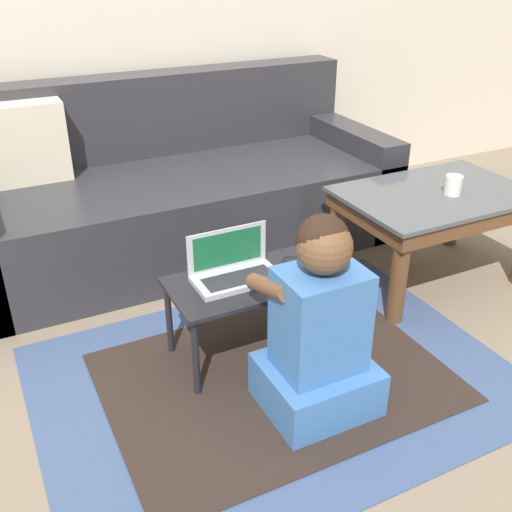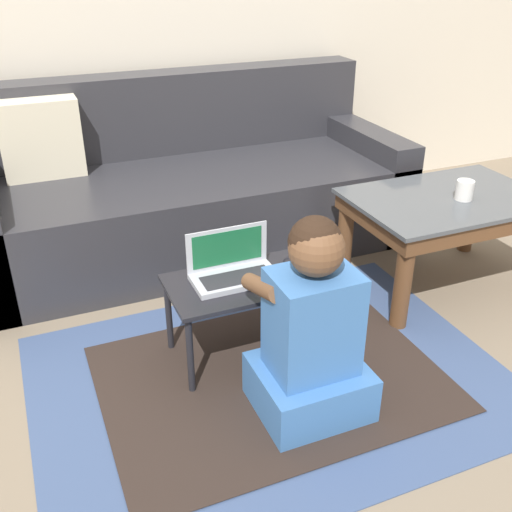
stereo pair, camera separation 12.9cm
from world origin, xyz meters
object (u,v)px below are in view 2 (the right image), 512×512
at_px(couch, 188,191).
at_px(cup_on_table, 465,190).
at_px(laptop_desk, 251,288).
at_px(computer_mouse, 294,265).
at_px(laptop, 233,271).
at_px(person_seated, 311,335).
at_px(coffee_table, 445,212).

relative_size(couch, cup_on_table, 24.87).
distance_m(laptop_desk, cup_on_table, 1.04).
distance_m(couch, computer_mouse, 1.01).
bearing_deg(laptop, person_seated, -73.36).
relative_size(laptop_desk, laptop, 1.98).
xyz_separation_m(person_seated, cup_on_table, (0.96, 0.47, 0.18)).
bearing_deg(cup_on_table, person_seated, -154.11).
bearing_deg(laptop_desk, couch, 86.17).
xyz_separation_m(coffee_table, computer_mouse, (-0.80, -0.15, -0.02)).
xyz_separation_m(laptop_desk, person_seated, (0.06, -0.36, 0.01)).
height_order(laptop, cup_on_table, cup_on_table).
xyz_separation_m(laptop, cup_on_table, (1.07, 0.08, 0.12)).
distance_m(coffee_table, computer_mouse, 0.82).
distance_m(computer_mouse, person_seated, 0.39).
bearing_deg(couch, laptop, -97.32).
bearing_deg(computer_mouse, laptop_desk, -177.54).
distance_m(coffee_table, laptop_desk, 0.99).
distance_m(coffee_table, cup_on_table, 0.13).
distance_m(person_seated, cup_on_table, 1.08).
relative_size(laptop_desk, computer_mouse, 5.43).
distance_m(laptop_desk, computer_mouse, 0.18).
xyz_separation_m(coffee_table, laptop_desk, (-0.98, -0.16, -0.07)).
bearing_deg(cup_on_table, coffee_table, 126.67).
bearing_deg(laptop, couch, 82.68).
distance_m(coffee_table, person_seated, 1.06).
bearing_deg(coffee_table, laptop, -172.92).
xyz_separation_m(laptop, person_seated, (0.12, -0.39, -0.06)).
relative_size(couch, computer_mouse, 18.54).
height_order(person_seated, cup_on_table, person_seated).
distance_m(laptop_desk, laptop, 0.10).
height_order(couch, laptop_desk, couch).
bearing_deg(laptop, coffee_table, 7.08).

